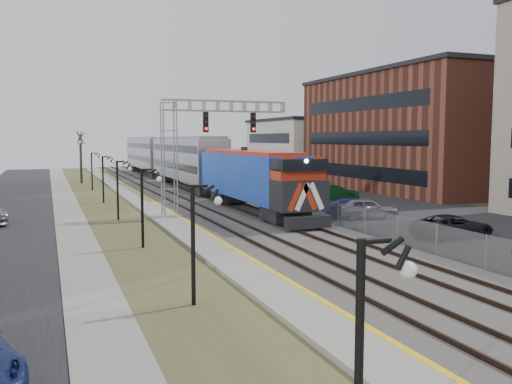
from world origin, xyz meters
TOP-DOWN VIEW (x-y plane):
  - street_west at (-11.50, 35.00)m, footprint 7.00×120.00m
  - sidewalk at (-7.00, 35.00)m, footprint 2.00×120.00m
  - grass_median at (-4.00, 35.00)m, footprint 4.00×120.00m
  - platform at (-1.00, 35.00)m, footprint 2.00×120.00m
  - ballast_bed at (4.00, 35.00)m, footprint 8.00×120.00m
  - parking_lot at (16.00, 35.00)m, footprint 16.00×120.00m
  - platform_edge at (-0.12, 35.00)m, footprint 0.24×120.00m
  - track_near at (2.00, 35.00)m, footprint 1.58×120.00m
  - track_far at (5.50, 35.00)m, footprint 1.58×120.00m
  - train at (5.50, 51.61)m, footprint 3.00×63.05m
  - signal_gantry at (1.22, 27.99)m, footprint 9.00×1.07m
  - lampposts at (-4.00, 18.29)m, footprint 0.14×62.14m
  - fence at (8.20, 35.00)m, footprint 0.04×120.00m
  - buildings_east at (30.00, 31.18)m, footprint 16.00×76.00m
  - car_lot_c at (12.34, 14.70)m, footprint 4.63×2.21m
  - car_lot_d at (11.66, 23.55)m, footprint 4.75×3.45m
  - car_lot_e at (11.85, 22.43)m, footprint 4.47×2.90m
  - car_lot_f at (13.89, 31.21)m, footprint 5.09×2.43m

SIDE VIEW (x-z plane):
  - street_west at x=-11.50m, z-range 0.00..0.04m
  - parking_lot at x=16.00m, z-range 0.00..0.04m
  - grass_median at x=-4.00m, z-range 0.00..0.06m
  - sidewalk at x=-7.00m, z-range 0.00..0.08m
  - ballast_bed at x=4.00m, z-range 0.00..0.20m
  - platform at x=-1.00m, z-range 0.00..0.24m
  - platform_edge at x=-0.12m, z-range 0.24..0.25m
  - track_near at x=2.00m, z-range 0.20..0.35m
  - track_far at x=5.50m, z-range 0.20..0.35m
  - car_lot_c at x=12.34m, z-range 0.00..1.27m
  - car_lot_d at x=11.66m, z-range 0.00..1.28m
  - car_lot_e at x=11.85m, z-range 0.00..1.42m
  - fence at x=8.20m, z-range 0.00..1.60m
  - car_lot_f at x=13.89m, z-range 0.00..1.61m
  - lampposts at x=-4.00m, z-range 0.00..4.00m
  - train at x=5.50m, z-range 0.22..5.55m
  - signal_gantry at x=1.22m, z-range 1.51..9.66m
  - buildings_east at x=30.00m, z-range -1.19..13.81m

